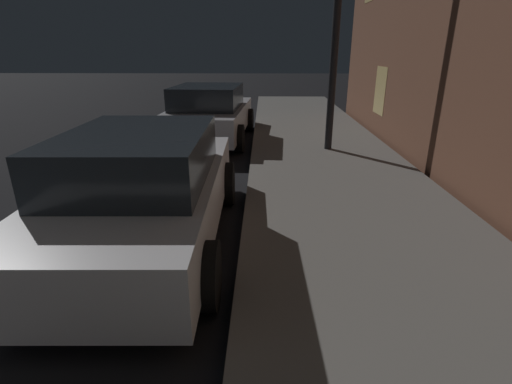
{
  "coord_description": "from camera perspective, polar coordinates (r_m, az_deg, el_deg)",
  "views": [
    {
      "loc": [
        4.27,
        -0.87,
        2.27
      ],
      "look_at": [
        4.2,
        2.13,
        1.14
      ],
      "focal_mm": 26.57,
      "sensor_mm": 36.0,
      "label": 1
    }
  ],
  "objects": [
    {
      "name": "car_white",
      "position": [
        4.68,
        -16.49,
        0.33
      ],
      "size": [
        2.04,
        4.16,
        1.43
      ],
      "color": "silver",
      "rests_on": "ground"
    },
    {
      "name": "car_silver",
      "position": [
        10.16,
        -7.01,
        11.63
      ],
      "size": [
        2.22,
        4.19,
        1.43
      ],
      "color": "#B7B7BF",
      "rests_on": "ground"
    }
  ]
}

